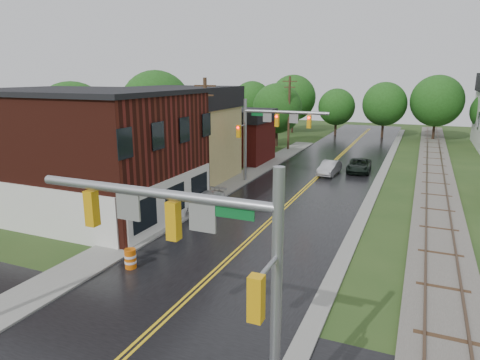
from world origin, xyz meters
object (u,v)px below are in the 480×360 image
Objects in this scene: traffic_signal_near at (199,244)px; tree_left_e at (278,110)px; tree_left_a at (74,122)px; sedan_silver at (330,168)px; traffic_signal_far at (268,126)px; suv_dark at (359,166)px; utility_pole_c at (289,112)px; pickup_white at (207,202)px; utility_pole_b at (206,135)px; tree_left_c at (223,114)px; brick_building at (84,151)px; tree_left_b at (157,108)px; construction_barrel at (130,259)px.

tree_left_e is at bearing 105.68° from traffic_signal_near.
tree_left_a reaches higher than sedan_silver.
traffic_signal_far reaches higher than suv_dark.
traffic_signal_far is 19.65m from tree_left_e.
suv_dark is (10.00, -9.34, -4.08)m from utility_pole_c.
utility_pole_b is at bearing 112.95° from pickup_white.
tree_left_c is 18.25m from suv_dark.
brick_building is at bearing -162.20° from pickup_white.
traffic_signal_far is (-6.94, 25.00, 0.01)m from traffic_signal_near.
traffic_signal_far is at bearing 56.32° from utility_pole_b.
brick_building is 20.60m from traffic_signal_near.
suv_dark is at bearing 7.47° from tree_left_b.
tree_left_e is (-2.05, 23.90, 0.09)m from utility_pole_b.
tree_left_c reaches higher than traffic_signal_far.
utility_pole_c reaches higher than tree_left_a.
construction_barrel is (0.81, -9.64, -0.10)m from pickup_white.
utility_pole_c is 16.42m from tree_left_b.
brick_building is 31.12m from tree_left_e.
construction_barrel is (4.86, -37.37, -4.32)m from tree_left_e.
construction_barrel is at bearing -82.59° from tree_left_e.
tree_left_a is 1.89× the size of suv_dark.
utility_pole_c is at bearing 89.82° from pickup_white.
traffic_signal_far is 11.04m from suv_dark.
utility_pole_c reaches higher than suv_dark.
tree_left_c is 1.67× the size of suv_dark.
traffic_signal_far is 17.33m from utility_pole_c.
tree_left_c is 7.82m from tree_left_e.
pickup_white is (7.68, 3.17, -3.55)m from brick_building.
sedan_silver is at bearing -54.49° from tree_left_e.
pickup_white is (2.00, -3.83, -4.12)m from utility_pole_b.
sedan_silver reaches higher than pickup_white.
tree_left_a is 1.06× the size of tree_left_e.
pickup_white is at bearing -46.46° from tree_left_b.
suv_dark is at bearing 51.42° from brick_building.
tree_left_c is (-7.05, 17.90, -0.21)m from utility_pole_b.
brick_building is 1.59× the size of utility_pole_c.
brick_building is 14.39× the size of construction_barrel.
sedan_silver is at bearing 78.65° from construction_barrel.
utility_pole_b is at bearing -121.58° from sedan_silver.
utility_pole_c reaches higher than sedan_silver.
pickup_white is at bearing 22.41° from brick_building.
tree_left_a is 26.72m from suv_dark.
suv_dark is at bearing -43.03° from tree_left_e.
traffic_signal_far is at bearing 105.52° from traffic_signal_near.
construction_barrel is at bearing -59.33° from tree_left_b.
utility_pole_b is 22.00m from utility_pole_c.
tree_left_e is (-5.38, 18.90, -0.16)m from traffic_signal_far.
tree_left_c is (-1.36, 24.90, 0.36)m from brick_building.
traffic_signal_far is 0.76× the size of tree_left_b.
tree_left_c is at bearing 108.00° from pickup_white.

